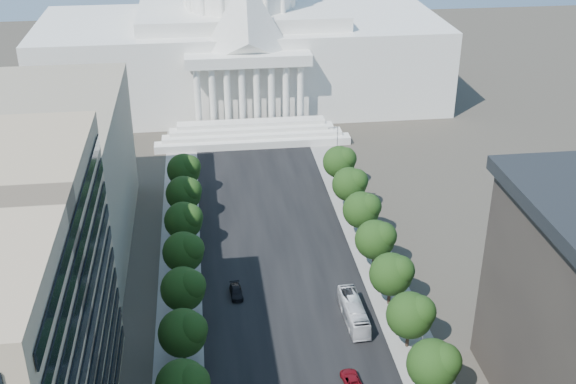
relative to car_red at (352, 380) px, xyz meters
name	(u,v)px	position (x,y,z in m)	size (l,w,h in m)	color
road_asphalt	(277,257)	(-7.17, 37.76, -0.77)	(30.00, 260.00, 0.01)	black
sidewalk_left	(180,263)	(-26.17, 37.76, -0.77)	(8.00, 260.00, 0.02)	gray
sidewalk_right	(371,251)	(11.83, 37.76, -0.77)	(8.00, 260.00, 0.02)	gray
capitol	(241,36)	(-7.17, 132.65, 19.24)	(120.00, 56.00, 73.00)	white
office_block_left_far	(24,180)	(-55.17, 47.76, 14.23)	(38.00, 52.00, 30.00)	gray
tree_l_e	(185,332)	(-24.83, 7.56, 5.68)	(7.79, 7.60, 9.97)	#33261C
tree_l_f	(185,288)	(-24.83, 19.56, 5.68)	(7.79, 7.60, 9.97)	#33261C
tree_l_g	(185,251)	(-24.83, 31.56, 5.68)	(7.79, 7.60, 9.97)	#33261C
tree_l_h	(185,220)	(-24.83, 43.56, 5.68)	(7.79, 7.60, 9.97)	#33261C
tree_l_i	(185,193)	(-24.83, 55.56, 5.68)	(7.79, 7.60, 9.97)	#33261C
tree_l_j	(185,169)	(-24.83, 67.56, 5.68)	(7.79, 7.60, 9.97)	#33261C
tree_r_d	(435,364)	(11.17, -4.44, 5.68)	(7.79, 7.60, 9.97)	#33261C
tree_r_e	(412,314)	(11.17, 7.56, 5.68)	(7.79, 7.60, 9.97)	#33261C
tree_r_f	(393,273)	(11.17, 19.56, 5.68)	(7.79, 7.60, 9.97)	#33261C
tree_r_g	(377,239)	(11.17, 31.56, 5.68)	(7.79, 7.60, 9.97)	#33261C
tree_r_h	(363,209)	(11.17, 43.56, 5.68)	(7.79, 7.60, 9.97)	#33261C
tree_r_i	(351,183)	(11.17, 55.56, 5.68)	(7.79, 7.60, 9.97)	#33261C
tree_r_j	(341,161)	(11.17, 67.56, 5.68)	(7.79, 7.60, 9.97)	#33261C
streetlight_c	(421,316)	(12.73, 7.76, 5.05)	(2.61, 0.44, 9.00)	gray
streetlight_d	(383,238)	(12.73, 32.76, 5.05)	(2.61, 0.44, 9.00)	gray
streetlight_e	(356,181)	(12.73, 57.76, 5.05)	(2.61, 0.44, 9.00)	gray
streetlight_f	(335,139)	(12.73, 82.76, 5.05)	(2.61, 0.44, 9.00)	gray
car_red	(352,380)	(0.00, 0.00, 0.00)	(2.57, 5.57, 1.55)	maroon
car_dark_b	(236,292)	(-15.98, 25.55, -0.01)	(2.14, 5.27, 1.53)	black
city_bus	(354,312)	(3.54, 15.64, 1.02)	(3.01, 12.88, 3.59)	silver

